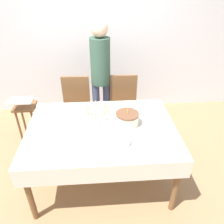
% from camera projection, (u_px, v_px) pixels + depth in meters
% --- Properties ---
extents(ground_plane, '(12.00, 12.00, 0.00)m').
position_uv_depth(ground_plane, '(103.00, 176.00, 2.77)').
color(ground_plane, '#93704C').
extents(wall_back, '(8.00, 0.05, 2.70)m').
position_uv_depth(wall_back, '(97.00, 34.00, 3.58)').
color(wall_back, silver).
rests_on(wall_back, ground_plane).
extents(dining_table, '(1.60, 1.15, 0.77)m').
position_uv_depth(dining_table, '(102.00, 135.00, 2.42)').
color(dining_table, silver).
rests_on(dining_table, ground_plane).
extents(dining_chair_far_left, '(0.43, 0.43, 0.95)m').
position_uv_depth(dining_chair_far_left, '(76.00, 107.00, 3.23)').
color(dining_chair_far_left, brown).
rests_on(dining_chair_far_left, ground_plane).
extents(dining_chair_far_right, '(0.43, 0.43, 0.95)m').
position_uv_depth(dining_chair_far_right, '(124.00, 105.00, 3.27)').
color(dining_chair_far_right, brown).
rests_on(dining_chair_far_right, ground_plane).
extents(birthday_cake, '(0.25, 0.25, 0.21)m').
position_uv_depth(birthday_cake, '(127.00, 119.00, 2.39)').
color(birthday_cake, beige).
rests_on(birthday_cake, dining_table).
extents(champagne_tray, '(0.36, 0.36, 0.18)m').
position_uv_depth(champagne_tray, '(97.00, 113.00, 2.47)').
color(champagne_tray, silver).
rests_on(champagne_tray, dining_table).
extents(plate_stack_main, '(0.25, 0.25, 0.04)m').
position_uv_depth(plate_stack_main, '(118.00, 141.00, 2.14)').
color(plate_stack_main, white).
rests_on(plate_stack_main, dining_table).
extents(plate_stack_dessert, '(0.18, 0.18, 0.03)m').
position_uv_depth(plate_stack_dessert, '(116.00, 128.00, 2.34)').
color(plate_stack_dessert, white).
rests_on(plate_stack_dessert, dining_table).
extents(cake_knife, '(0.30, 0.06, 0.00)m').
position_uv_depth(cake_knife, '(141.00, 134.00, 2.26)').
color(cake_knife, silver).
rests_on(cake_knife, dining_table).
extents(fork_pile, '(0.17, 0.06, 0.02)m').
position_uv_depth(fork_pile, '(77.00, 133.00, 2.26)').
color(fork_pile, silver).
rests_on(fork_pile, dining_table).
extents(napkin_pile, '(0.15, 0.15, 0.01)m').
position_uv_depth(napkin_pile, '(82.00, 124.00, 2.41)').
color(napkin_pile, pink).
rests_on(napkin_pile, dining_table).
extents(person_standing, '(0.28, 0.28, 1.70)m').
position_uv_depth(person_standing, '(101.00, 70.00, 3.11)').
color(person_standing, '#3F4C72').
rests_on(person_standing, ground_plane).
extents(high_chair, '(0.33, 0.35, 0.71)m').
position_uv_depth(high_chair, '(25.00, 111.00, 3.20)').
color(high_chair, brown).
rests_on(high_chair, ground_plane).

